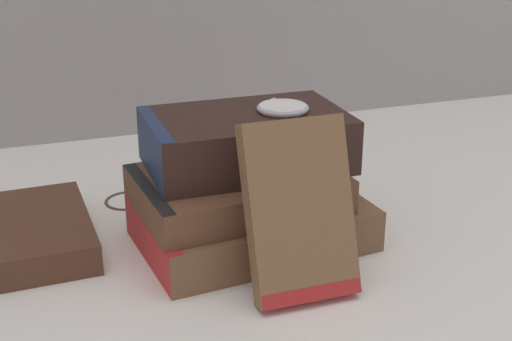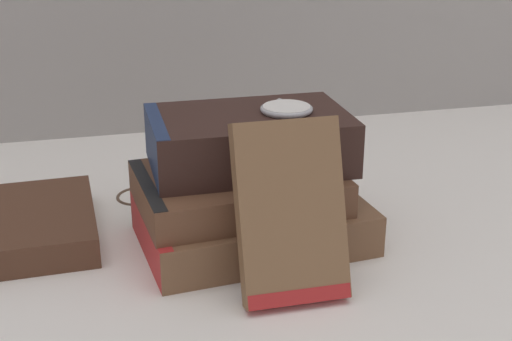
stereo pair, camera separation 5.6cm
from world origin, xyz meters
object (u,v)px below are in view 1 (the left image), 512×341
object	(u,v)px
book_flat_top	(241,141)
reading_glasses	(156,198)
book_flat_bottom	(247,224)
book_leaning_front	(296,217)
book_flat_middle	(232,190)
pocket_watch	(283,108)

from	to	relation	value
book_flat_top	reading_glasses	distance (m)	0.16
book_flat_bottom	book_leaning_front	bearing A→B (deg)	-88.90
book_flat_middle	book_flat_top	distance (m)	0.05
book_leaning_front	pocket_watch	bearing A→B (deg)	74.47
book_flat_top	reading_glasses	size ratio (longest dim) A/B	1.56
book_flat_middle	book_leaning_front	bearing A→B (deg)	-81.29
book_flat_middle	pocket_watch	size ratio (longest dim) A/B	3.68
book_flat_middle	book_flat_bottom	bearing A→B (deg)	-18.58
book_flat_middle	pocket_watch	world-z (taller)	pocket_watch
book_flat_bottom	book_leaning_front	xyz separation A→B (m)	(0.01, -0.09, 0.05)
book_leaning_front	reading_glasses	size ratio (longest dim) A/B	1.24
book_flat_bottom	pocket_watch	bearing A→B (deg)	18.04
pocket_watch	reading_glasses	xyz separation A→B (m)	(-0.10, 0.11, -0.12)
book_flat_bottom	book_flat_middle	bearing A→B (deg)	160.93
reading_glasses	pocket_watch	bearing A→B (deg)	-34.88
book_flat_middle	book_leaning_front	distance (m)	0.10
book_leaning_front	reading_glasses	xyz separation A→B (m)	(-0.07, 0.22, -0.07)
book_flat_top	book_leaning_front	world-z (taller)	book_leaning_front
book_flat_middle	reading_glasses	world-z (taller)	book_flat_middle
book_flat_bottom	reading_glasses	distance (m)	0.14
pocket_watch	book_leaning_front	bearing A→B (deg)	-105.53
book_flat_bottom	book_leaning_front	world-z (taller)	book_leaning_front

